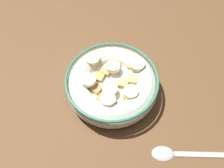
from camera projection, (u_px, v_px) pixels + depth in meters
ground_plane at (112, 93)px, 58.95cm from camera, size 135.89×135.89×2.00cm
cereal_bowl at (112, 84)px, 55.70cm from camera, size 19.52×19.52×5.93cm
spoon at (173, 153)px, 50.39cm from camera, size 12.25×11.35×0.80cm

